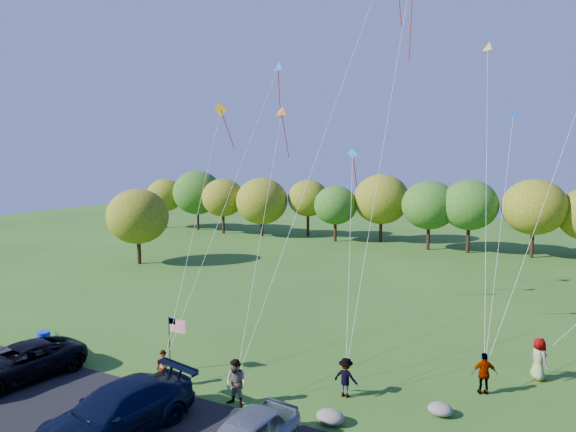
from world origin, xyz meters
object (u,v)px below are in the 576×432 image
flyer_b (236,383)px  park_bench (62,345)px  minivan_dark (19,363)px  minivan_navy (116,411)px  flyer_e (539,359)px  flyer_a (164,369)px  trash_barrel (44,341)px  flyer_d (484,374)px  flyer_c (346,377)px

flyer_b → park_bench: 10.75m
minivan_dark → minivan_navy: bearing=-0.9°
minivan_navy → flyer_e: flyer_e is taller
flyer_e → minivan_navy: bearing=93.4°
flyer_a → park_bench: flyer_a is taller
minivan_dark → flyer_e: 23.13m
minivan_dark → park_bench: size_ratio=3.35×
flyer_b → trash_barrel: bearing=-176.4°
flyer_d → park_bench: 20.07m
minivan_dark → flyer_c: 14.41m
minivan_navy → park_bench: size_ratio=3.61×
minivan_dark → flyer_e: bearing=37.2°
flyer_c → trash_barrel: flyer_c is taller
minivan_navy → flyer_b: flyer_b is taller
flyer_a → flyer_e: size_ratio=0.86×
trash_barrel → minivan_navy: bearing=-24.5°
flyer_a → flyer_c: (7.30, 2.78, 0.00)m
minivan_navy → trash_barrel: (-9.41, 4.28, -0.43)m
minivan_navy → flyer_c: minivan_navy is taller
flyer_e → trash_barrel: size_ratio=1.91×
minivan_navy → trash_barrel: minivan_navy is taller
flyer_a → flyer_e: bearing=2.6°
minivan_navy → flyer_b: 4.60m
flyer_a → park_bench: (-7.02, 0.55, -0.32)m
flyer_e → flyer_d: bearing=103.5°
flyer_d → flyer_e: bearing=-149.7°
park_bench → flyer_a: bearing=19.1°
flyer_d → trash_barrel: size_ratio=1.78×
flyer_a → flyer_c: size_ratio=1.00×
flyer_c → flyer_e: bearing=-140.0°
minivan_dark → trash_barrel: 3.66m
flyer_a → flyer_c: bearing=-6.2°
trash_barrel → flyer_a: bearing=-3.3°
minivan_dark → trash_barrel: minivan_dark is taller
flyer_a → flyer_b: size_ratio=0.85×
flyer_c → flyer_d: bearing=-148.2°
flyer_a → flyer_b: (3.70, 0.00, 0.14)m
flyer_e → minivan_dark: bearing=78.7°
flyer_d → flyer_a: bearing=2.6°
flyer_e → park_bench: bearing=71.0°
minivan_dark → park_bench: minivan_dark is taller
minivan_navy → flyer_e: (13.29, 12.00, 0.02)m
flyer_b → trash_barrel: flyer_b is taller
park_bench → trash_barrel: trash_barrel is taller
flyer_e → trash_barrel: flyer_e is taller
flyer_b → park_bench: size_ratio=1.16×
flyer_e → trash_barrel: (-22.70, -7.73, -0.46)m
minivan_navy → park_bench: bearing=163.1°
flyer_c → park_bench: 14.49m
flyer_c → park_bench: bearing=11.5°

